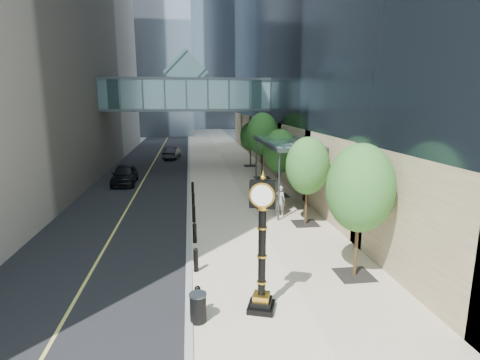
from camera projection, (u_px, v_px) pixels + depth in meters
name	position (u px, v px, depth m)	size (l,w,h in m)	color
ground	(286.00, 327.00, 11.68)	(320.00, 320.00, 0.00)	gray
road	(158.00, 154.00, 49.54)	(8.00, 180.00, 0.02)	black
sidewalk	(219.00, 153.00, 50.58)	(8.00, 180.00, 0.06)	beige
curb	(189.00, 153.00, 50.06)	(0.25, 180.00, 0.07)	gray
distant_tower_c	(176.00, 20.00, 120.48)	(22.00, 22.00, 65.00)	#8C99B0
skywalk	(187.00, 93.00, 36.83)	(17.00, 4.20, 5.80)	#467070
entrance_canopy	(285.00, 143.00, 24.83)	(3.00, 8.00, 4.38)	#383F44
bollard_row	(194.00, 224.00, 19.95)	(0.20, 16.20, 0.90)	black
street_trees	(280.00, 148.00, 26.75)	(2.86, 28.44, 5.87)	black
street_clock	(262.00, 254.00, 12.14)	(1.10, 1.10, 4.62)	black
trash_bin	(198.00, 308.00, 11.80)	(0.52, 0.52, 0.90)	black
pedestrian	(280.00, 201.00, 22.66)	(0.68, 0.45, 1.87)	#A8A39A
car_near	(125.00, 174.00, 31.55)	(1.92, 4.77, 1.62)	black
car_far	(172.00, 153.00, 45.51)	(1.53, 4.40, 1.45)	black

